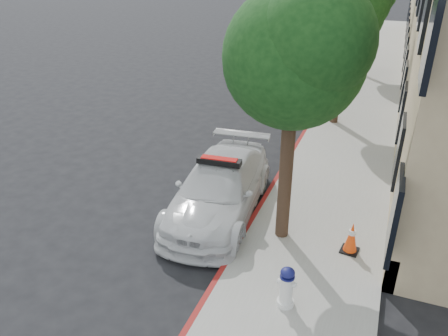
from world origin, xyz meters
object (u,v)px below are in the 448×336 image
parked_car_mid (305,85)px  parked_car_far (330,46)px  fire_hydrant (286,287)px  traffic_cone (351,237)px  police_car (219,188)px

parked_car_mid → parked_car_far: parked_car_mid is taller
fire_hydrant → traffic_cone: bearing=66.2°
police_car → traffic_cone: size_ratio=6.85×
parked_car_mid → fire_hydrant: 12.97m
parked_car_mid → traffic_cone: 11.14m
police_car → parked_car_far: bearing=86.1°
traffic_cone → parked_car_far: bearing=100.3°
police_car → parked_car_far: size_ratio=1.28×
traffic_cone → police_car: bearing=168.7°
fire_hydrant → traffic_cone: (0.93, 2.11, -0.05)m
parked_car_mid → parked_car_far: 9.90m
police_car → traffic_cone: bearing=-16.3°
police_car → parked_car_mid: size_ratio=1.16×
police_car → traffic_cone: police_car is taller
parked_car_far → fire_hydrant: 22.82m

